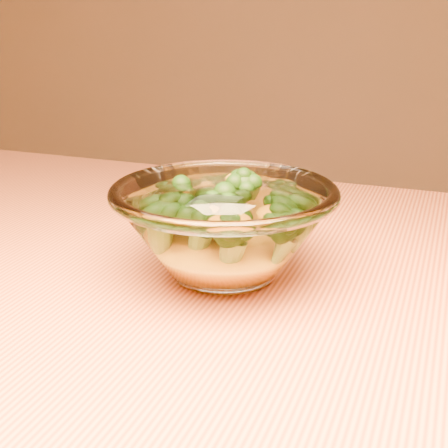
# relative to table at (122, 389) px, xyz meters

# --- Properties ---
(table) EXTENTS (1.20, 0.80, 0.75)m
(table) POSITION_rel_table_xyz_m (0.00, 0.00, 0.00)
(table) COLOR #B76337
(table) RESTS_ON ground
(glass_bowl) EXTENTS (0.20, 0.20, 0.09)m
(glass_bowl) POSITION_rel_table_xyz_m (0.08, 0.06, 0.14)
(glass_bowl) COLOR white
(glass_bowl) RESTS_ON table
(cheese_sauce) EXTENTS (0.11, 0.11, 0.03)m
(cheese_sauce) POSITION_rel_table_xyz_m (0.08, 0.06, 0.13)
(cheese_sauce) COLOR orange
(cheese_sauce) RESTS_ON glass_bowl
(broccoli_heap) EXTENTS (0.13, 0.12, 0.07)m
(broccoli_heap) POSITION_rel_table_xyz_m (0.08, 0.06, 0.15)
(broccoli_heap) COLOR black
(broccoli_heap) RESTS_ON cheese_sauce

